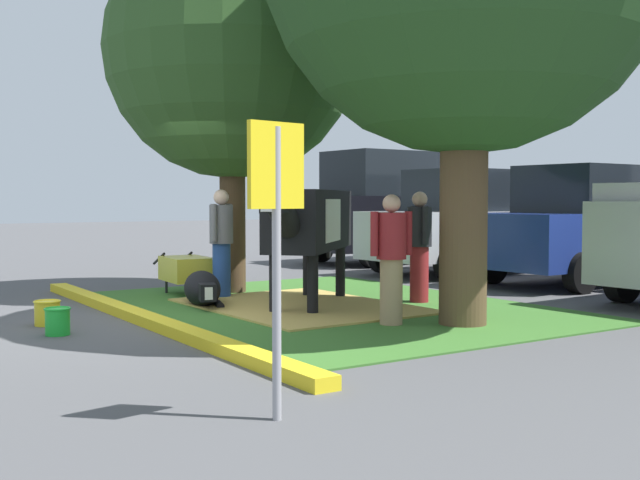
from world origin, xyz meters
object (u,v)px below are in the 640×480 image
at_px(person_handler, 391,256).
at_px(person_visitor_near, 221,241).
at_px(cow_holstein, 308,221).
at_px(wheelbarrow, 187,270).
at_px(sedan_blue, 588,226).
at_px(sedan_silver, 470,223).
at_px(suv_black, 397,207).
at_px(shade_tree_left, 232,53).
at_px(bucket_yellow, 47,312).
at_px(bucket_green, 58,321).
at_px(parking_sign, 276,211).
at_px(calf_lying, 203,289).
at_px(person_visitor_far, 419,244).

bearing_deg(person_handler, person_visitor_near, -169.79).
relative_size(cow_holstein, wheelbarrow, 1.56).
height_order(cow_holstein, sedan_blue, sedan_blue).
height_order(sedan_silver, sedan_blue, same).
relative_size(suv_black, sedan_silver, 1.05).
xyz_separation_m(shade_tree_left, bucket_yellow, (1.62, -3.18, -3.52)).
distance_m(person_handler, bucket_green, 3.72).
bearing_deg(bucket_green, sedan_blue, 91.97).
height_order(person_handler, wheelbarrow, person_handler).
xyz_separation_m(cow_holstein, sedan_blue, (0.04, 5.69, -0.17)).
bearing_deg(shade_tree_left, sedan_silver, 94.42).
bearing_deg(suv_black, sedan_silver, -9.76).
relative_size(cow_holstein, sedan_silver, 0.56).
distance_m(bucket_yellow, bucket_green, 0.72).
bearing_deg(cow_holstein, person_visitor_near, -156.91).
xyz_separation_m(wheelbarrow, parking_sign, (6.47, -2.15, 0.99)).
xyz_separation_m(bucket_yellow, sedan_blue, (0.41, 8.99, 0.83)).
relative_size(wheelbarrow, sedan_blue, 0.36).
bearing_deg(suv_black, bucket_yellow, -61.32).
bearing_deg(parking_sign, person_visitor_near, 157.51).
xyz_separation_m(bucket_green, sedan_silver, (-2.76, 8.62, 0.83)).
bearing_deg(sedan_silver, wheelbarrow, -86.88).
relative_size(parking_sign, sedan_silver, 0.43).
bearing_deg(suv_black, bucket_green, -58.12).
height_order(cow_holstein, suv_black, suv_black).
distance_m(person_visitor_near, bucket_yellow, 2.98).
bearing_deg(shade_tree_left, calf_lying, -41.76).
bearing_deg(sedan_silver, bucket_green, -72.27).
bearing_deg(suv_black, person_handler, -38.94).
xyz_separation_m(person_handler, suv_black, (-7.14, 5.77, 0.47)).
height_order(shade_tree_left, bucket_yellow, shade_tree_left).
relative_size(shade_tree_left, calf_lying, 4.22).
distance_m(cow_holstein, sedan_blue, 5.69).
relative_size(bucket_yellow, suv_black, 0.07).
xyz_separation_m(person_handler, person_visitor_far, (-1.32, 1.53, 0.03)).
height_order(person_handler, sedan_silver, sedan_silver).
bearing_deg(bucket_green, cow_holstein, 95.97).
bearing_deg(cow_holstein, shade_tree_left, -176.46).
height_order(cow_holstein, calf_lying, cow_holstein).
xyz_separation_m(cow_holstein, suv_black, (-5.32, 5.75, 0.12)).
bearing_deg(sedan_silver, person_visitor_far, -52.15).
xyz_separation_m(shade_tree_left, bucket_green, (2.34, -3.25, -3.52)).
distance_m(bucket_yellow, suv_black, 10.39).
xyz_separation_m(calf_lying, person_handler, (2.65, 1.14, 0.56)).
distance_m(person_visitor_near, parking_sign, 6.30).
height_order(cow_holstein, wheelbarrow, cow_holstein).
height_order(calf_lying, person_visitor_far, person_visitor_far).
distance_m(person_visitor_far, parking_sign, 5.99).
height_order(person_handler, sedan_blue, sedan_blue).
xyz_separation_m(person_visitor_near, person_visitor_far, (1.90, 2.11, -0.02)).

